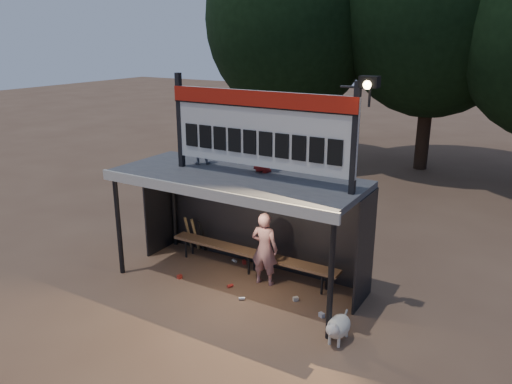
{
  "coord_description": "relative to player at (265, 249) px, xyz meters",
  "views": [
    {
      "loc": [
        5.1,
        -7.85,
        4.91
      ],
      "look_at": [
        0.2,
        0.4,
        1.9
      ],
      "focal_mm": 35.0,
      "sensor_mm": 36.0,
      "label": 1
    }
  ],
  "objects": [
    {
      "name": "litter",
      "position": [
        -0.25,
        -0.18,
        -0.74
      ],
      "size": [
        3.3,
        1.52,
        0.08
      ],
      "color": "#A9291C",
      "rests_on": "ground"
    },
    {
      "name": "ground",
      "position": [
        -0.49,
        -0.25,
        -0.78
      ],
      "size": [
        80.0,
        80.0,
        0.0
      ],
      "primitive_type": "plane",
      "color": "brown",
      "rests_on": "ground"
    },
    {
      "name": "dog",
      "position": [
        2.08,
        -1.17,
        -0.5
      ],
      "size": [
        0.36,
        0.81,
        0.49
      ],
      "color": "beige",
      "rests_on": "ground"
    },
    {
      "name": "bats",
      "position": [
        -2.21,
        0.57,
        -0.35
      ],
      "size": [
        0.48,
        0.33,
        0.84
      ],
      "color": "olive",
      "rests_on": "ground"
    },
    {
      "name": "player",
      "position": [
        0.0,
        0.0,
        0.0
      ],
      "size": [
        0.6,
        0.43,
        1.55
      ],
      "primitive_type": "imported",
      "rotation": [
        0.0,
        0.0,
        3.25
      ],
      "color": "silver",
      "rests_on": "ground"
    },
    {
      "name": "child_a",
      "position": [
        -1.66,
        0.14,
        2.0
      ],
      "size": [
        0.56,
        0.52,
        0.92
      ],
      "primitive_type": "imported",
      "rotation": [
        0.0,
        0.0,
        3.66
      ],
      "color": "gray",
      "rests_on": "dugout_shelter"
    },
    {
      "name": "bench",
      "position": [
        -0.49,
        0.3,
        -0.34
      ],
      "size": [
        4.0,
        0.35,
        0.48
      ],
      "color": "brown",
      "rests_on": "ground"
    },
    {
      "name": "tree_left",
      "position": [
        -4.49,
        9.75,
        4.74
      ],
      "size": [
        6.46,
        6.46,
        9.27
      ],
      "color": "black",
      "rests_on": "ground"
    },
    {
      "name": "scoreboard_assembly",
      "position": [
        0.07,
        -0.26,
        2.55
      ],
      "size": [
        4.1,
        0.27,
        1.99
      ],
      "color": "black",
      "rests_on": "dugout_shelter"
    },
    {
      "name": "dugout_shelter",
      "position": [
        -0.49,
        -0.01,
        1.07
      ],
      "size": [
        5.1,
        2.08,
        2.32
      ],
      "color": "#414143",
      "rests_on": "ground"
    },
    {
      "name": "child_b",
      "position": [
        -0.18,
        0.23,
        2.03
      ],
      "size": [
        0.54,
        0.41,
        0.98
      ],
      "primitive_type": "imported",
      "rotation": [
        0.0,
        0.0,
        2.92
      ],
      "color": "maroon",
      "rests_on": "dugout_shelter"
    }
  ]
}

